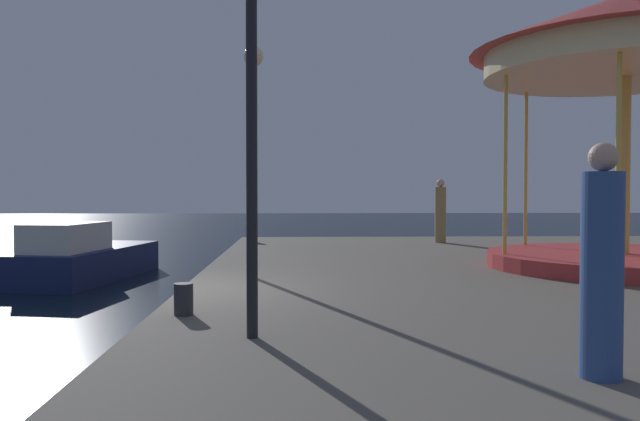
# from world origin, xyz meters

# --- Properties ---
(ground_plane) EXTENTS (120.00, 120.00, 0.00)m
(ground_plane) POSITION_xyz_m (0.00, 0.00, 0.00)
(ground_plane) COLOR black
(quay_dock) EXTENTS (14.32, 22.91, 0.80)m
(quay_dock) POSITION_xyz_m (7.16, 0.00, 0.40)
(quay_dock) COLOR #5B564F
(quay_dock) RESTS_ON ground
(motorboat_navy) EXTENTS (2.81, 5.28, 1.57)m
(motorboat_navy) POSITION_xyz_m (-3.83, 6.72, 0.59)
(motorboat_navy) COLOR #19214C
(motorboat_navy) RESTS_ON ground
(carousel) EXTENTS (6.14, 6.14, 5.55)m
(carousel) POSITION_xyz_m (8.49, 2.34, 4.96)
(carousel) COLOR #B23333
(carousel) RESTS_ON quay_dock
(lamp_post_near_edge) EXTENTS (0.36, 0.36, 3.98)m
(lamp_post_near_edge) POSITION_xyz_m (1.38, -3.44, 3.55)
(lamp_post_near_edge) COLOR black
(lamp_post_near_edge) RESTS_ON quay_dock
(lamp_post_mid_promenade) EXTENTS (0.36, 0.36, 4.15)m
(lamp_post_mid_promenade) POSITION_xyz_m (1.10, 1.15, 3.65)
(lamp_post_mid_promenade) COLOR black
(lamp_post_mid_promenade) RESTS_ON quay_dock
(bollard_south) EXTENTS (0.24, 0.24, 0.40)m
(bollard_south) POSITION_xyz_m (0.43, -2.18, 1.00)
(bollard_south) COLOR #2D2D33
(bollard_south) RESTS_ON quay_dock
(bollard_center) EXTENTS (0.24, 0.24, 0.40)m
(bollard_center) POSITION_xyz_m (0.55, 9.13, 1.00)
(bollard_center) COLOR #2D2D33
(bollard_center) RESTS_ON quay_dock
(person_near_carousel) EXTENTS (0.34, 0.34, 1.96)m
(person_near_carousel) POSITION_xyz_m (6.31, 8.89, 1.72)
(person_near_carousel) COLOR #937A4C
(person_near_carousel) RESTS_ON quay_dock
(person_by_the_water) EXTENTS (0.34, 0.34, 1.95)m
(person_by_the_water) POSITION_xyz_m (4.37, -4.98, 1.72)
(person_by_the_water) COLOR #2D4C8C
(person_by_the_water) RESTS_ON quay_dock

